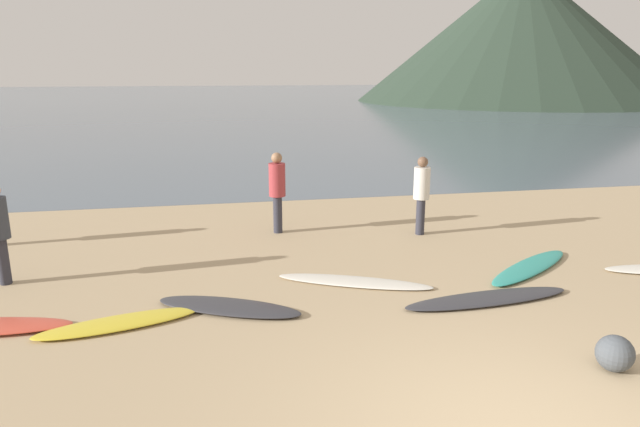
% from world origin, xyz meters
% --- Properties ---
extents(ground_plane, '(120.00, 120.00, 0.20)m').
position_xyz_m(ground_plane, '(0.00, 10.00, -0.10)').
color(ground_plane, tan).
rests_on(ground_plane, ground).
extents(ocean_water, '(140.00, 100.00, 0.01)m').
position_xyz_m(ocean_water, '(0.00, 60.05, 0.00)').
color(ocean_water, slate).
rests_on(ocean_water, ground).
extents(headland_hill, '(32.48, 32.48, 13.25)m').
position_xyz_m(headland_hill, '(28.39, 50.82, 6.62)').
color(headland_hill, '#28382B').
rests_on(headland_hill, ground).
extents(surfboard_2, '(2.16, 1.01, 0.08)m').
position_xyz_m(surfboard_2, '(-3.93, 3.31, 0.04)').
color(surfboard_2, yellow).
rests_on(surfboard_2, ground).
extents(surfboard_3, '(2.16, 1.43, 0.09)m').
position_xyz_m(surfboard_3, '(-2.50, 3.55, 0.05)').
color(surfboard_3, '#333338').
rests_on(surfboard_3, ground).
extents(surfboard_4, '(2.43, 1.41, 0.06)m').
position_xyz_m(surfboard_4, '(-0.54, 4.19, 0.03)').
color(surfboard_4, silver).
rests_on(surfboard_4, ground).
extents(surfboard_5, '(2.63, 0.76, 0.08)m').
position_xyz_m(surfboard_5, '(1.18, 3.16, 0.04)').
color(surfboard_5, '#333338').
rests_on(surfboard_5, ground).
extents(surfboard_6, '(2.28, 1.77, 0.09)m').
position_xyz_m(surfboard_6, '(2.51, 4.26, 0.04)').
color(surfboard_6, teal).
rests_on(surfboard_6, ground).
extents(person_1, '(0.33, 0.33, 1.65)m').
position_xyz_m(person_1, '(-1.37, 7.25, 0.97)').
color(person_1, '#2D2D38').
rests_on(person_1, ground).
extents(person_2, '(0.32, 0.32, 1.58)m').
position_xyz_m(person_2, '(1.44, 6.59, 0.93)').
color(person_2, '#2D2D38').
rests_on(person_2, ground).
extents(beach_rock_far, '(0.41, 0.41, 0.41)m').
position_xyz_m(beach_rock_far, '(1.65, 1.10, 0.21)').
color(beach_rock_far, '#474C51').
rests_on(beach_rock_far, ground).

